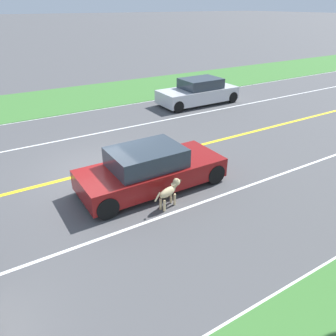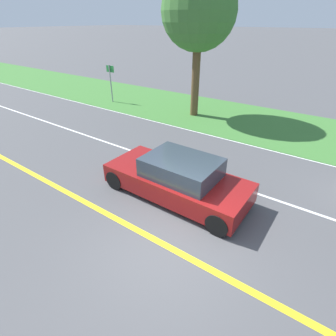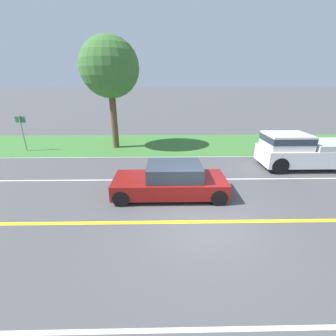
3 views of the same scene
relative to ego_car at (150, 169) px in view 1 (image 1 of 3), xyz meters
name	(u,v)px [view 1 (image 1 of 3)]	position (x,y,z in m)	size (l,w,h in m)	color
ground_plane	(99,171)	(-1.94, -0.99, -0.63)	(400.00, 400.00, 0.00)	#4C4C4F
centre_divider_line	(99,171)	(-1.94, -0.99, -0.62)	(0.18, 160.00, 0.01)	yellow
lane_edge_line_right	(237,319)	(5.06, -0.99, -0.62)	(0.14, 160.00, 0.01)	white
lane_edge_line_left	(49,117)	(-8.94, -0.99, -0.62)	(0.14, 160.00, 0.01)	white
lane_dash_same_dir	(147,222)	(1.56, -0.99, -0.62)	(0.10, 160.00, 0.01)	white
lane_dash_oncoming	(69,139)	(-5.44, -0.99, -0.62)	(0.10, 160.00, 0.01)	white
grass_verge_left	(36,103)	(-11.94, -0.99, -0.61)	(6.00, 160.00, 0.03)	#3D7533
ego_car	(150,169)	(0.00, 0.00, 0.00)	(1.88, 4.51, 1.35)	maroon
dog	(170,191)	(1.21, -0.05, -0.14)	(0.43, 1.08, 0.78)	#D1B784
oncoming_car	(198,92)	(-7.00, 6.98, 0.03)	(1.92, 4.58, 1.42)	silver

